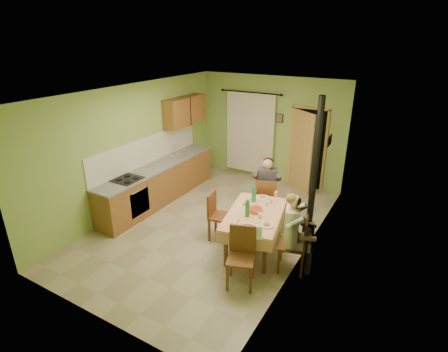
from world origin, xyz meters
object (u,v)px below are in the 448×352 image
Objects in this scene: chair_near at (241,269)px; man_far at (267,183)px; man_right at (294,224)px; chair_far at (265,208)px; chair_left at (220,225)px; dining_table at (254,231)px; stove_flue at (312,190)px; chair_right at (292,254)px.

man_far is (-0.50, 2.13, 0.59)m from chair_near.
chair_far is at bearing 23.44° from man_right.
chair_left is at bearing -131.79° from man_far.
chair_far is 0.59m from man_far.
man_right reaches higher than chair_near.
man_far is at bearing 91.24° from dining_table.
dining_table is at bearing -95.21° from chair_far.
stove_flue is at bearing 111.28° from chair_left.
man_right is (0.57, 0.78, 0.59)m from chair_near.
chair_left is (-0.74, 0.01, -0.09)m from dining_table.
dining_table is at bearing 58.95° from man_right.
man_right is (1.55, -0.24, 0.59)m from chair_left.
chair_near is 1.13m from man_right.
man_right is (1.06, -1.33, 0.59)m from chair_far.
chair_right is at bearing 71.18° from chair_left.
stove_flue reaches higher than dining_table.
chair_right reaches higher than chair_far.
man_far is at bearing -96.52° from chair_near.
chair_right is 0.59m from man_right.
man_far and man_right have the same top height.
man_far is (-1.08, 1.34, 0.59)m from chair_right.
dining_table is 1.74× the size of chair_right.
stove_flue is at bearing -11.70° from chair_right.
chair_far reaches higher than chair_near.
dining_table is 0.98m from man_right.
man_right reaches higher than dining_table.
chair_near is at bearing 33.88° from chair_left.
man_far is 1.04m from stove_flue.
dining_table is 1.04m from chair_near.
chair_near is (0.50, -2.11, -0.00)m from chair_far.
stove_flue is at bearing -12.42° from man_right.
chair_right is at bearing -69.21° from man_far.
chair_near is 2.13m from stove_flue.
chair_far is 0.72× the size of man_right.
stove_flue is (0.51, 1.94, 0.73)m from chair_near.
dining_table is 1.36m from stove_flue.
chair_near is 1.02× the size of chair_left.
man_far is at bearing 23.72° from chair_right.
man_right is 1.17m from stove_flue.
man_right is at bearing -69.49° from chair_far.
chair_near is 2.26m from man_far.
chair_near is at bearing -94.81° from man_far.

